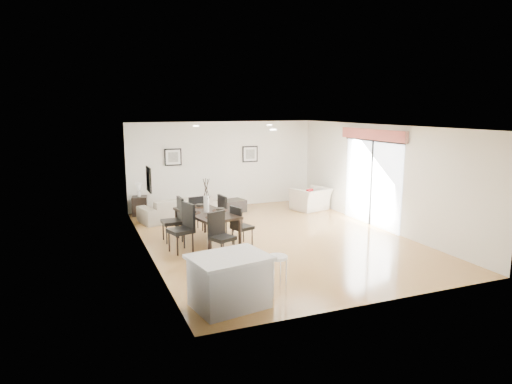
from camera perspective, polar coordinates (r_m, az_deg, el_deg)
name	(u,v)px	position (r m, az deg, el deg)	size (l,w,h in m)	color
ground	(275,238)	(11.10, 2.33, -5.83)	(8.00, 8.00, 0.00)	tan
wall_back	(223,164)	(14.51, -4.11, 3.45)	(6.00, 0.04, 2.70)	white
wall_front	(380,222)	(7.42, 15.19, -3.66)	(6.00, 0.04, 2.70)	white
wall_left	(146,192)	(9.97, -13.54, -0.01)	(0.04, 8.00, 2.70)	white
wall_right	(380,177)	(12.33, 15.22, 1.87)	(0.04, 8.00, 2.70)	white
ceiling	(275,126)	(10.67, 2.44, 8.23)	(6.00, 8.00, 0.02)	white
sofa	(179,208)	(13.09, -9.55, -1.99)	(2.22, 0.87, 0.65)	gray
armchair	(311,199)	(14.21, 6.86, -0.87)	(1.05, 0.92, 0.68)	silver
courtyard_plant_a	(461,205)	(14.41, 24.29, -1.52)	(0.64, 0.55, 0.71)	#395725
courtyard_plant_b	(429,199)	(15.01, 20.76, -0.88)	(0.38, 0.38, 0.67)	#395725
dining_table	(207,215)	(10.64, -6.19, -2.88)	(1.25, 1.94, 0.75)	black
dining_chair_wnear	(184,225)	(10.11, -8.96, -4.08)	(0.60, 0.60, 1.07)	black
dining_chair_wfar	(176,217)	(10.94, -9.98, -3.08)	(0.48, 0.48, 1.04)	black
dining_chair_enear	(239,224)	(10.43, -2.08, -3.98)	(0.52, 0.52, 0.92)	black
dining_chair_efar	(227,213)	(11.25, -3.71, -2.64)	(0.50, 0.50, 1.02)	black
dining_chair_head	(220,232)	(9.62, -4.56, -5.05)	(0.57, 0.57, 0.97)	black
dining_chair_foot	(195,212)	(11.72, -7.61, -2.45)	(0.46, 0.46, 0.92)	black
vase	(206,198)	(10.55, -6.24, -0.77)	(1.02, 1.56, 0.79)	white
coffee_table	(230,206)	(13.82, -3.32, -1.79)	(0.92, 0.55, 0.37)	black
side_table	(140,206)	(13.80, -14.34, -1.70)	(0.43, 0.43, 0.57)	black
table_lamp	(139,188)	(13.71, -14.44, 0.48)	(0.20, 0.20, 0.39)	white
cushion	(310,194)	(14.04, 6.71, -0.21)	(0.29, 0.09, 0.29)	#A6151A
kitchen_island	(230,281)	(7.34, -3.32, -11.04)	(1.33, 1.11, 0.84)	#B9B9BC
bar_stool	(277,262)	(7.56, 2.68, -8.72)	(0.34, 0.34, 0.74)	white
framed_print_back_left	(173,157)	(14.04, -10.34, 4.31)	(0.52, 0.04, 0.52)	black
framed_print_back_right	(250,154)	(14.74, -0.75, 4.76)	(0.52, 0.04, 0.52)	black
framed_print_left_wall	(149,179)	(9.73, -13.26, 1.54)	(0.04, 0.52, 0.52)	black
sliding_door	(372,163)	(12.50, 14.30, 3.48)	(0.12, 2.70, 2.57)	white
courtyard	(447,181)	(15.10, 22.80, 1.30)	(6.00, 6.00, 2.00)	#9C967F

